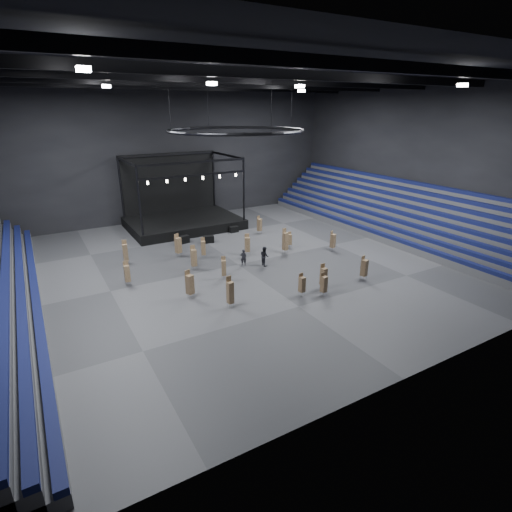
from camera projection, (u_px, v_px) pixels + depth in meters
floor at (238, 265)px, 40.42m from camera, size 50.00×50.00×0.00m
ceiling at (235, 69)px, 34.13m from camera, size 50.00×42.00×0.20m
wall_back at (166, 154)px, 54.31m from camera, size 50.00×0.20×18.00m
wall_front at (427, 232)px, 20.23m from camera, size 50.00×0.20×18.00m
wall_right at (417, 159)px, 48.98m from camera, size 0.20×42.00×18.00m
bleachers_right at (398, 219)px, 50.56m from camera, size 7.20×40.00×6.40m
stage at (181, 215)px, 53.09m from camera, size 14.00×10.00×9.20m
truss_ring at (236, 130)px, 35.87m from camera, size 12.30×12.30×5.15m
roof_girders at (235, 80)px, 34.41m from camera, size 49.00×30.35×0.70m
floodlights at (258, 85)px, 31.37m from camera, size 28.60×16.60×0.25m
flight_case_left at (184, 240)px, 46.67m from camera, size 1.41×0.87×0.88m
flight_case_mid at (208, 239)px, 46.84m from camera, size 1.35×0.88×0.83m
flight_case_right at (234, 229)px, 50.77m from camera, size 1.15×0.60×0.75m
chair_stack_0 at (194, 257)px, 38.74m from camera, size 0.53×0.53×2.49m
chair_stack_1 at (324, 284)px, 33.39m from camera, size 0.48×0.48×2.08m
chair_stack_2 at (190, 284)px, 32.81m from camera, size 0.70×0.70×2.51m
chair_stack_3 at (247, 244)px, 42.57m from camera, size 0.66×0.66×2.38m
chair_stack_4 at (230, 292)px, 31.34m from camera, size 0.51×0.51×2.64m
chair_stack_5 at (125, 252)px, 40.07m from camera, size 0.56×0.56×2.55m
chair_stack_6 at (285, 241)px, 43.07m from camera, size 0.55×0.55×2.82m
chair_stack_7 at (290, 239)px, 45.09m from camera, size 0.52×0.52×1.82m
chair_stack_8 at (259, 225)px, 49.88m from camera, size 0.60×0.60×2.30m
chair_stack_9 at (302, 284)px, 33.38m from camera, size 0.50×0.50×2.01m
chair_stack_10 at (203, 247)px, 41.83m from camera, size 0.54×0.54×2.24m
chair_stack_11 at (224, 267)px, 36.72m from camera, size 0.54×0.54×2.18m
chair_stack_12 at (333, 241)px, 43.87m from camera, size 0.66×0.66×2.29m
chair_stack_13 at (127, 273)px, 35.33m from camera, size 0.51×0.51×2.27m
chair_stack_14 at (323, 276)px, 34.60m from camera, size 0.49×0.49×2.33m
chair_stack_15 at (364, 267)px, 36.45m from camera, size 0.61×0.61×2.32m
chair_stack_16 at (178, 245)px, 42.12m from camera, size 0.68×0.68×2.50m
man_center at (243, 257)px, 39.99m from camera, size 0.71×0.58×1.67m
crew_member at (264, 256)px, 39.91m from camera, size 0.81×1.01×1.97m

